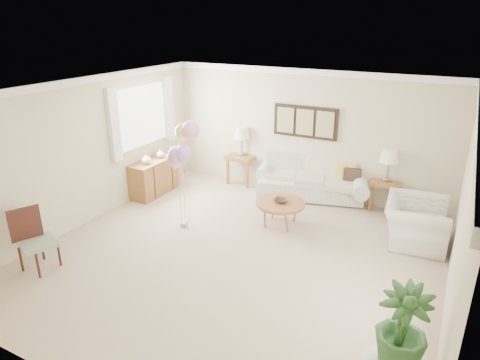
% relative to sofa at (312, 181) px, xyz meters
% --- Properties ---
extents(ground_plane, '(6.00, 6.00, 0.00)m').
position_rel_sofa_xyz_m(ground_plane, '(-0.24, -2.90, -0.34)').
color(ground_plane, tan).
extents(room_shell, '(6.04, 6.04, 2.60)m').
position_rel_sofa_xyz_m(room_shell, '(-0.35, -2.81, 1.28)').
color(room_shell, beige).
rests_on(room_shell, ground).
extents(wall_art_triptych, '(1.35, 0.06, 0.65)m').
position_rel_sofa_xyz_m(wall_art_triptych, '(-0.24, 0.06, 1.21)').
color(wall_art_triptych, black).
rests_on(wall_art_triptych, ground).
extents(sofa, '(2.57, 1.41, 0.87)m').
position_rel_sofa_xyz_m(sofa, '(0.00, 0.00, 0.00)').
color(sofa, silver).
rests_on(sofa, ground).
extents(end_table_left, '(0.60, 0.55, 0.66)m').
position_rel_sofa_xyz_m(end_table_left, '(-1.65, -0.00, 0.21)').
color(end_table_left, olive).
rests_on(end_table_left, ground).
extents(end_table_right, '(0.55, 0.50, 0.59)m').
position_rel_sofa_xyz_m(end_table_right, '(1.47, 0.03, 0.16)').
color(end_table_right, olive).
rests_on(end_table_right, ground).
extents(lamp_left, '(0.36, 0.36, 0.63)m').
position_rel_sofa_xyz_m(lamp_left, '(-1.65, -0.00, 0.80)').
color(lamp_left, gray).
rests_on(lamp_left, end_table_left).
extents(lamp_right, '(0.35, 0.35, 0.63)m').
position_rel_sofa_xyz_m(lamp_right, '(1.47, 0.03, 0.73)').
color(lamp_right, gray).
rests_on(lamp_right, end_table_right).
extents(coffee_table, '(0.88, 0.88, 0.45)m').
position_rel_sofa_xyz_m(coffee_table, '(-0.06, -1.56, 0.07)').
color(coffee_table, brown).
rests_on(coffee_table, ground).
extents(decor_bowl, '(0.25, 0.25, 0.06)m').
position_rel_sofa_xyz_m(decor_bowl, '(-0.06, -1.55, 0.13)').
color(decor_bowl, '#302927').
rests_on(decor_bowl, coffee_table).
extents(armchair, '(1.07, 1.20, 0.73)m').
position_rel_sofa_xyz_m(armchair, '(2.17, -1.08, 0.02)').
color(armchair, silver).
rests_on(armchair, ground).
extents(potted_plant, '(0.45, 0.45, 0.80)m').
position_rel_sofa_xyz_m(potted_plant, '(2.41, -4.80, 0.72)').
color(potted_plant, '#1C5323').
rests_on(potted_plant, side_table).
extents(accent_chair, '(0.63, 0.62, 0.95)m').
position_rel_sofa_xyz_m(accent_chair, '(-2.74, -4.56, 0.15)').
color(accent_chair, gray).
rests_on(accent_chair, ground).
extents(credenza, '(0.46, 1.20, 0.74)m').
position_rel_sofa_xyz_m(credenza, '(-3.00, -1.40, 0.03)').
color(credenza, olive).
rests_on(credenza, ground).
extents(vase_white, '(0.20, 0.20, 0.21)m').
position_rel_sofa_xyz_m(vase_white, '(-2.98, -1.66, 0.50)').
color(vase_white, silver).
rests_on(vase_white, credenza).
extents(vase_sage, '(0.18, 0.18, 0.19)m').
position_rel_sofa_xyz_m(vase_sage, '(-2.98, -1.20, 0.49)').
color(vase_sage, beige).
rests_on(vase_sage, credenza).
extents(balloon_cluster, '(0.52, 0.53, 1.95)m').
position_rel_sofa_xyz_m(balloon_cluster, '(-1.53, -2.42, 1.16)').
color(balloon_cluster, gray).
rests_on(balloon_cluster, ground).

